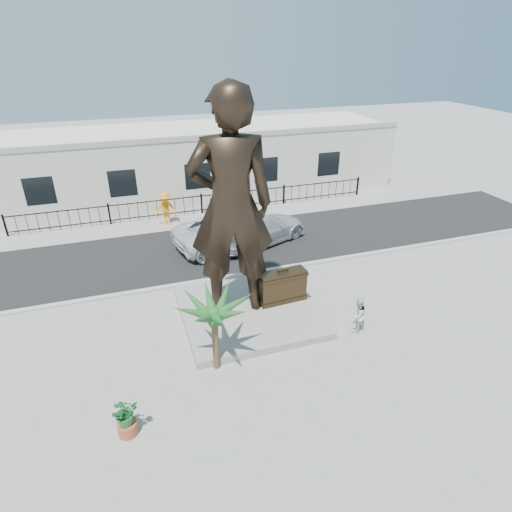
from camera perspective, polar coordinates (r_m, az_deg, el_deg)
The scene contains 16 objects.
ground at distance 16.39m, azimuth 2.23°, elevation -10.25°, with size 100.00×100.00×0.00m, color #9E9991.
street at distance 22.94m, azimuth -4.71°, elevation 1.47°, with size 40.00×7.00×0.01m, color black.
curb at distance 19.91m, azimuth -2.26°, elevation -2.57°, with size 40.00×0.25×0.12m, color #A5A399.
far_sidewalk at distance 26.51m, azimuth -6.83°, elevation 5.08°, with size 40.00×2.50×0.02m, color #9E9991.
plinth at distance 17.31m, azimuth -1.06°, elevation -7.30°, with size 5.20×5.20×0.30m, color gray.
fence at distance 27.03m, azimuth -7.26°, elevation 6.84°, with size 22.00×0.10×1.20m, color black.
building at distance 30.49m, azimuth -9.10°, elevation 12.27°, with size 28.00×7.00×4.40m, color silver.
statue at distance 15.40m, azimuth -3.37°, elevation 6.64°, with size 3.11×2.04×8.52m, color black.
suitcase at distance 17.32m, azimuth 3.52°, elevation -4.07°, with size 1.92×0.61×1.35m, color #352716.
tourist at distance 16.52m, azimuth 13.40°, elevation -7.67°, with size 0.70×0.54×1.43m, color silver.
car_white at distance 22.62m, azimuth -3.38°, elevation 3.51°, with size 2.80×6.07×1.69m, color silver.
car_silver at distance 22.87m, azimuth 0.58°, elevation 3.69°, with size 2.22×5.45×1.58m, color #AAACAF.
worker at distance 25.58m, azimuth -11.94°, elevation 6.17°, with size 1.25×0.72×1.93m, color orange.
palm_tree at distance 15.02m, azimuth -5.24°, elevation -14.52°, with size 1.80×1.80×3.20m, color #1D501E, non-canonical shape.
planter at distance 13.42m, azimuth -16.73°, elevation -21.10°, with size 0.56×0.56×0.40m, color #A3472B.
shrub at distance 12.98m, azimuth -17.11°, elevation -19.29°, with size 0.74×0.64×0.82m, color #22692C.
Camera 1 is at (-4.67, -12.10, 10.02)m, focal length 30.00 mm.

